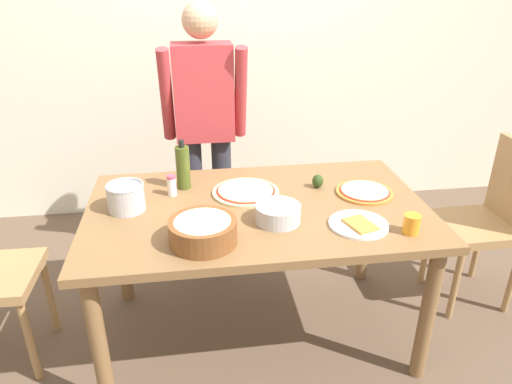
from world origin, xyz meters
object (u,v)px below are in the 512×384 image
object	(u,v)px
pizza_cooked_on_tray	(365,192)
dining_table	(257,223)
person_cook	(205,124)
salt_shaker	(172,185)
chair_wooden_right	(490,215)
cup_orange	(412,224)
steel_pot	(126,197)
avocado	(318,181)
mixing_bowl_steel	(278,213)
popcorn_bowl	(203,229)
plate_with_slice	(359,224)
pizza_raw_on_board	(246,192)
olive_oil_bottle	(183,167)

from	to	relation	value
pizza_cooked_on_tray	dining_table	bearing A→B (deg)	-173.62
person_cook	salt_shaker	bearing A→B (deg)	-108.59
chair_wooden_right	cup_orange	bearing A→B (deg)	-146.77
steel_pot	avocado	size ratio (longest dim) A/B	2.48
mixing_bowl_steel	salt_shaker	distance (m)	0.58
person_cook	avocado	size ratio (longest dim) A/B	23.14
popcorn_bowl	salt_shaker	distance (m)	0.49
mixing_bowl_steel	person_cook	bearing A→B (deg)	106.54
person_cook	avocado	distance (m)	0.81
salt_shaker	avocado	distance (m)	0.73
pizza_cooked_on_tray	cup_orange	bearing A→B (deg)	-81.67
popcorn_bowl	cup_orange	distance (m)	0.87
person_cook	salt_shaker	xyz separation A→B (m)	(-0.19, -0.58, -0.13)
chair_wooden_right	plate_with_slice	size ratio (longest dim) A/B	3.65
person_cook	plate_with_slice	bearing A→B (deg)	-58.64
chair_wooden_right	steel_pot	size ratio (longest dim) A/B	5.48
pizza_raw_on_board	popcorn_bowl	distance (m)	0.49
steel_pot	cup_orange	bearing A→B (deg)	-17.74
person_cook	popcorn_bowl	distance (m)	1.05
mixing_bowl_steel	avocado	size ratio (longest dim) A/B	2.86
person_cook	plate_with_slice	world-z (taller)	person_cook
pizza_raw_on_board	pizza_cooked_on_tray	distance (m)	0.59
pizza_raw_on_board	steel_pot	size ratio (longest dim) A/B	1.92
pizza_cooked_on_tray	plate_with_slice	xyz separation A→B (m)	(-0.14, -0.31, -0.00)
pizza_raw_on_board	olive_oil_bottle	xyz separation A→B (m)	(-0.30, 0.11, 0.10)
pizza_cooked_on_tray	steel_pot	xyz separation A→B (m)	(-1.15, -0.01, 0.06)
pizza_raw_on_board	cup_orange	bearing A→B (deg)	-36.92
mixing_bowl_steel	avocado	world-z (taller)	mixing_bowl_steel
mixing_bowl_steel	cup_orange	xyz separation A→B (m)	(0.54, -0.18, 0.00)
plate_with_slice	popcorn_bowl	distance (m)	0.68
person_cook	cup_orange	xyz separation A→B (m)	(0.81, -1.09, -0.14)
popcorn_bowl	cup_orange	size ratio (longest dim) A/B	3.29
dining_table	olive_oil_bottle	size ratio (longest dim) A/B	6.25
chair_wooden_right	salt_shaker	distance (m)	1.74
person_cook	pizza_raw_on_board	world-z (taller)	person_cook
olive_oil_bottle	salt_shaker	world-z (taller)	olive_oil_bottle
pizza_raw_on_board	popcorn_bowl	world-z (taller)	popcorn_bowl
dining_table	chair_wooden_right	size ratio (longest dim) A/B	1.68
pizza_cooked_on_tray	steel_pot	distance (m)	1.15
steel_pot	dining_table	bearing A→B (deg)	-4.71
salt_shaker	avocado	size ratio (longest dim) A/B	1.51
dining_table	steel_pot	distance (m)	0.63
steel_pot	avocado	distance (m)	0.95
olive_oil_bottle	steel_pot	bearing A→B (deg)	-141.73
dining_table	person_cook	bearing A→B (deg)	105.13
dining_table	cup_orange	size ratio (longest dim) A/B	18.82
dining_table	avocado	size ratio (longest dim) A/B	22.86
mixing_bowl_steel	cup_orange	bearing A→B (deg)	-18.23
chair_wooden_right	salt_shaker	world-z (taller)	chair_wooden_right
person_cook	steel_pot	xyz separation A→B (m)	(-0.40, -0.71, -0.11)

